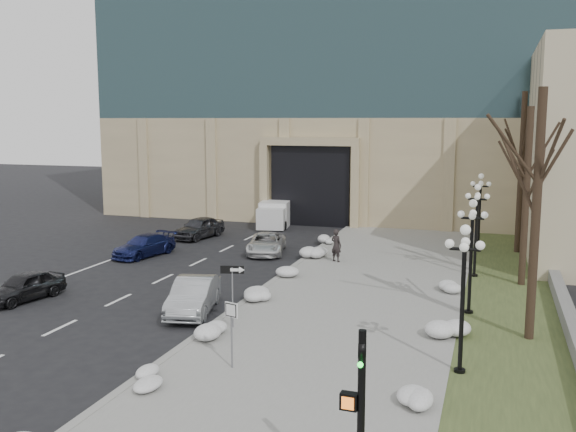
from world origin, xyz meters
name	(u,v)px	position (x,y,z in m)	size (l,w,h in m)	color
ground	(121,422)	(0.00, 0.00, 0.00)	(160.00, 160.00, 0.00)	black
sidewalk	(360,294)	(3.50, 14.00, 0.06)	(9.00, 40.00, 0.12)	gray
curb	(266,286)	(-1.00, 14.00, 0.07)	(0.30, 40.00, 0.14)	gray
grass_strip	(512,308)	(10.00, 14.00, 0.05)	(4.00, 40.00, 0.10)	#384623
stone_wall	(559,292)	(12.00, 16.00, 0.35)	(0.50, 30.00, 0.70)	gray
car_a	(25,286)	(-10.42, 8.75, 0.63)	(1.49, 3.71, 1.26)	black
car_b	(194,296)	(-2.50, 9.35, 0.72)	(1.52, 4.37, 1.44)	#A4A7AB
car_c	(144,246)	(-10.21, 18.51, 0.62)	(1.73, 4.27, 1.24)	#171D51
car_d	(266,243)	(-3.66, 21.39, 0.61)	(2.03, 4.40, 1.22)	silver
car_e	(199,228)	(-9.68, 24.73, 0.72)	(1.69, 4.21, 1.43)	#333339
pedestrian	(336,245)	(0.92, 20.04, 1.03)	(0.66, 0.44, 1.82)	black
box_truck	(276,213)	(-6.50, 31.42, 0.91)	(3.00, 6.16, 1.87)	silver
one_way_sign	(236,277)	(0.04, 7.84, 2.06)	(0.94, 0.33, 2.49)	slate
keep_sign	(231,321)	(1.42, 4.10, 1.65)	(0.47, 0.17, 2.24)	slate
traffic_signal	(359,427)	(6.77, -2.15, 1.95)	(0.66, 0.89, 3.92)	black
snow_clump_b	(147,376)	(-0.56, 2.29, 0.30)	(1.10, 1.60, 0.36)	silver
snow_clump_c	(209,332)	(-0.53, 6.57, 0.30)	(1.10, 1.60, 0.36)	silver
snow_clump_d	(263,296)	(-0.32, 11.65, 0.30)	(1.10, 1.60, 0.36)	silver
snow_clump_e	(289,274)	(-0.46, 15.83, 0.30)	(1.10, 1.60, 0.36)	silver
snow_clump_f	(315,253)	(-0.55, 21.00, 0.30)	(1.10, 1.60, 0.36)	silver
snow_clump_g	(328,241)	(-0.76, 24.82, 0.30)	(1.10, 1.60, 0.36)	silver
snow_clump_h	(418,403)	(7.38, 2.92, 0.30)	(1.10, 1.60, 0.36)	silver
snow_clump_i	(448,333)	(7.72, 9.09, 0.30)	(1.10, 1.60, 0.36)	silver
snow_clump_j	(453,290)	(7.51, 15.25, 0.30)	(1.10, 1.60, 0.36)	silver
lamppost_a	(463,279)	(8.30, 6.00, 3.07)	(1.18, 1.18, 4.76)	black
lamppost_b	(472,241)	(8.30, 12.50, 3.07)	(1.18, 1.18, 4.76)	black
lamppost_c	(477,218)	(8.30, 19.00, 3.07)	(1.18, 1.18, 4.76)	black
lamppost_d	(480,202)	(8.30, 25.50, 3.07)	(1.18, 1.18, 4.76)	black
tree_near	(538,180)	(10.50, 10.00, 5.83)	(3.20, 3.20, 9.00)	black
tree_mid	(527,171)	(10.50, 18.00, 5.50)	(3.20, 3.20, 8.50)	black
tree_far	(522,150)	(10.50, 26.00, 6.15)	(3.20, 3.20, 9.50)	black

